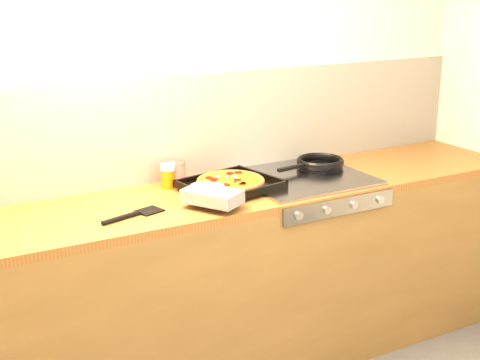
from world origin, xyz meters
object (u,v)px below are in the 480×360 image
frying_pan (319,163)px  pizza_on_tray (224,186)px  juice_glass (168,176)px  tomato_can (177,173)px

frying_pan → pizza_on_tray: bearing=-168.4°
pizza_on_tray → juice_glass: (-0.18, 0.22, 0.01)m
tomato_can → juice_glass: juice_glass is taller
pizza_on_tray → tomato_can: 0.27m
frying_pan → juice_glass: bearing=172.8°
pizza_on_tray → juice_glass: bearing=128.3°
pizza_on_tray → tomato_can: bearing=116.7°
frying_pan → tomato_can: 0.74m
tomato_can → juice_glass: size_ratio=0.98×
frying_pan → juice_glass: 0.79m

